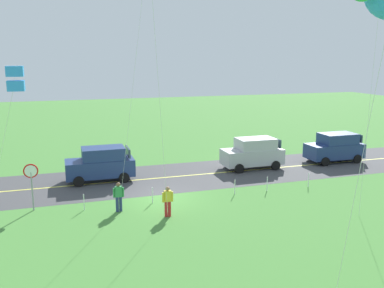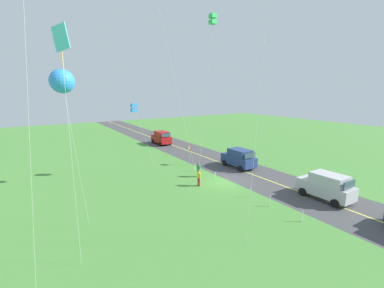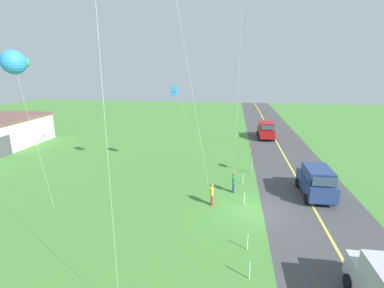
{
  "view_description": "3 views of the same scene",
  "coord_description": "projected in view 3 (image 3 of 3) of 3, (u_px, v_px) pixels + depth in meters",
  "views": [
    {
      "loc": [
        5.41,
        22.71,
        8.04
      ],
      "look_at": [
        -0.47,
        4.08,
        3.98
      ],
      "focal_mm": 39.25,
      "sensor_mm": 36.0,
      "label": 1
    },
    {
      "loc": [
        -19.25,
        16.19,
        9.03
      ],
      "look_at": [
        0.82,
        3.49,
        4.14
      ],
      "focal_mm": 24.23,
      "sensor_mm": 36.0,
      "label": 2
    },
    {
      "loc": [
        -17.25,
        1.72,
        9.28
      ],
      "look_at": [
        -0.44,
        4.2,
        4.61
      ],
      "focal_mm": 26.15,
      "sensor_mm": 36.0,
      "label": 3
    }
  ],
  "objects": [
    {
      "name": "car_suv_foreground",
      "position": [
        316.0,
        181.0,
        20.65
      ],
      "size": [
        4.4,
        2.12,
        2.24
      ],
      "color": "navy",
      "rests_on": "ground"
    },
    {
      "name": "person_adult_near",
      "position": [
        234.0,
        182.0,
        21.28
      ],
      "size": [
        0.58,
        0.22,
        1.6
      ],
      "rotation": [
        0.0,
        0.0,
        1.32
      ],
      "color": "navy",
      "rests_on": "ground"
    },
    {
      "name": "kite_green_far",
      "position": [
        174.0,
        91.0,
        24.22
      ],
      "size": [
        2.44,
        3.42,
        7.74
      ],
      "color": "silver",
      "rests_on": "ground"
    },
    {
      "name": "kite_cyan_top",
      "position": [
        14.0,
        62.0,
        16.1
      ],
      "size": [
        1.9,
        1.58,
        10.27
      ],
      "color": "silver",
      "rests_on": "ground"
    },
    {
      "name": "ground_plane",
      "position": [
        255.0,
        212.0,
        18.68
      ],
      "size": [
        120.0,
        120.0,
        0.1
      ],
      "primitive_type": "cube",
      "color": "#478438"
    },
    {
      "name": "fence_post_2",
      "position": [
        248.0,
        242.0,
        14.63
      ],
      "size": [
        0.05,
        0.05,
        0.9
      ],
      "primitive_type": "cylinder",
      "color": "silver",
      "rests_on": "ground"
    },
    {
      "name": "road_centre_stripe",
      "position": [
        318.0,
        216.0,
        18.11
      ],
      "size": [
        120.0,
        0.16,
        0.0
      ],
      "primitive_type": "cube",
      "color": "#E5E04C",
      "rests_on": "asphalt_road"
    },
    {
      "name": "fence_post_1",
      "position": [
        250.0,
        270.0,
        12.59
      ],
      "size": [
        0.05,
        0.05,
        0.9
      ],
      "primitive_type": "cylinder",
      "color": "silver",
      "rests_on": "ground"
    },
    {
      "name": "asphalt_road",
      "position": [
        318.0,
        216.0,
        18.11
      ],
      "size": [
        120.0,
        7.0,
        0.0
      ],
      "primitive_type": "cube",
      "color": "#424244",
      "rests_on": "ground"
    },
    {
      "name": "car_parked_east_far",
      "position": [
        266.0,
        130.0,
        37.6
      ],
      "size": [
        4.4,
        2.12,
        2.24
      ],
      "color": "maroon",
      "rests_on": "ground"
    },
    {
      "name": "stop_sign",
      "position": [
        252.0,
        154.0,
        24.94
      ],
      "size": [
        0.76,
        0.08,
        2.56
      ],
      "color": "gray",
      "rests_on": "ground"
    },
    {
      "name": "person_adult_companion",
      "position": [
        212.0,
        193.0,
        19.3
      ],
      "size": [
        0.58,
        0.22,
        1.6
      ],
      "rotation": [
        0.0,
        0.0,
        0.73
      ],
      "color": "red",
      "rests_on": "ground"
    },
    {
      "name": "fence_post_3",
      "position": [
        244.0,
        199.0,
        19.39
      ],
      "size": [
        0.05,
        0.05,
        0.9
      ],
      "primitive_type": "cylinder",
      "color": "silver",
      "rests_on": "ground"
    },
    {
      "name": "fence_post_4",
      "position": [
        243.0,
        179.0,
        22.95
      ],
      "size": [
        0.05,
        0.05,
        0.9
      ],
      "primitive_type": "cylinder",
      "color": "silver",
      "rests_on": "ground"
    }
  ]
}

